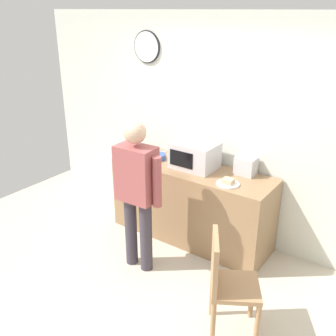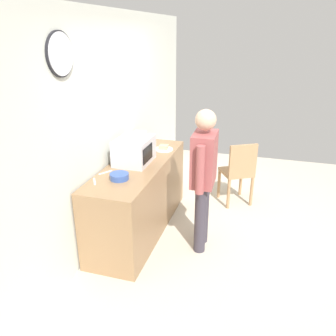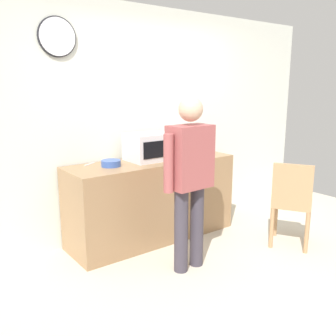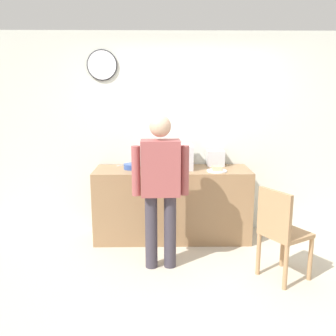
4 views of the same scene
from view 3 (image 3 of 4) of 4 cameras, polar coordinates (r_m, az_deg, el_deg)
name	(u,v)px [view 3 (image 3 of 4)]	position (r m, az deg, el deg)	size (l,w,h in m)	color
ground_plane	(242,274)	(3.68, 11.20, -15.69)	(6.00, 6.00, 0.00)	beige
back_wall	(145,121)	(4.47, -3.59, 7.18)	(5.40, 0.13, 2.60)	silver
kitchen_counter	(153,200)	(4.25, -2.39, -4.86)	(1.94, 0.62, 0.91)	#93704C
microwave	(150,147)	(4.15, -2.79, 3.28)	(0.50, 0.39, 0.30)	silver
sandwich_plate	(197,155)	(4.34, 4.54, 1.94)	(0.24, 0.24, 0.07)	white
salad_bowl	(111,163)	(3.88, -8.73, 0.72)	(0.20, 0.20, 0.06)	#33519E
toaster	(180,145)	(4.61, 1.89, 3.62)	(0.22, 0.18, 0.20)	silver
fork_utensil	(90,164)	(4.02, -11.92, 0.60)	(0.17, 0.02, 0.01)	silver
spoon_utensil	(111,161)	(4.13, -8.77, 1.05)	(0.17, 0.02, 0.01)	silver
person_standing	(190,172)	(3.40, 3.36, -0.63)	(0.59, 0.25, 1.63)	#39343F
wooden_chair	(292,201)	(4.19, 18.43, -4.76)	(0.55, 0.55, 0.94)	#A87F56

